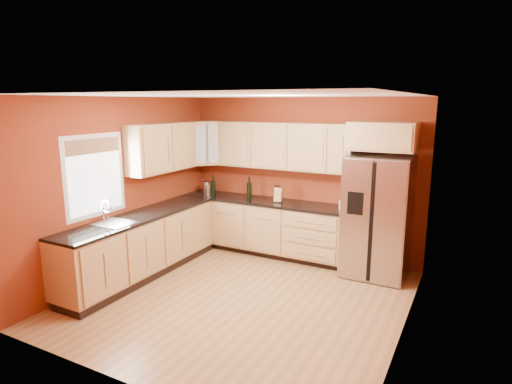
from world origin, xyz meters
TOP-DOWN VIEW (x-y plane):
  - floor at (0.00, 0.00)m, footprint 4.00×4.00m
  - ceiling at (0.00, 0.00)m, footprint 4.00×4.00m
  - wall_back at (0.00, 2.00)m, footprint 4.00×0.04m
  - wall_front at (0.00, -2.00)m, footprint 4.00×0.04m
  - wall_left at (-2.00, 0.00)m, footprint 0.04×4.00m
  - wall_right at (2.00, 0.00)m, footprint 0.04×4.00m
  - base_cabinets_back at (-0.55, 1.70)m, footprint 2.90×0.60m
  - base_cabinets_left at (-1.70, 0.00)m, footprint 0.60×2.80m
  - countertop_back at (-0.55, 1.69)m, footprint 2.90×0.62m
  - countertop_left at (-1.69, 0.00)m, footprint 0.62×2.80m
  - upper_cabinets_back at (-0.25, 1.83)m, footprint 2.30×0.33m
  - upper_cabinets_left at (-1.83, 0.72)m, footprint 0.33×1.35m
  - corner_upper_cabinet at (-1.67, 1.67)m, footprint 0.67×0.67m
  - over_fridge_cabinet at (1.35, 1.70)m, footprint 0.92×0.60m
  - refrigerator at (1.35, 1.62)m, footprint 0.90×0.75m
  - window at (-1.98, -0.50)m, footprint 0.03×0.90m
  - sink_faucet at (-1.69, -0.50)m, footprint 0.50×0.42m
  - canister_left at (-1.67, 1.68)m, footprint 0.14×0.14m
  - canister_right at (-1.59, 1.64)m, footprint 0.12×0.12m
  - wine_bottle_a at (-1.50, 1.63)m, footprint 0.10×0.10m
  - wine_bottle_b at (-0.83, 1.73)m, footprint 0.09×0.09m
  - knife_block at (-0.27, 1.70)m, footprint 0.14×0.13m
  - soap_dispenser at (0.80, 1.65)m, footprint 0.07×0.07m

SIDE VIEW (x-z plane):
  - floor at x=0.00m, z-range 0.00..0.00m
  - base_cabinets_back at x=-0.55m, z-range 0.00..0.88m
  - base_cabinets_left at x=-1.70m, z-range 0.00..0.88m
  - refrigerator at x=1.35m, z-range 0.00..1.78m
  - countertop_back at x=-0.55m, z-range 0.88..0.92m
  - countertop_left at x=-1.69m, z-range 0.88..0.92m
  - canister_right at x=-1.59m, z-range 0.92..1.11m
  - soap_dispenser at x=0.80m, z-range 0.92..1.11m
  - canister_left at x=-1.67m, z-range 0.92..1.14m
  - knife_block at x=-0.27m, z-range 0.92..1.15m
  - sink_faucet at x=-1.69m, z-range 0.92..1.22m
  - wine_bottle_a at x=-1.50m, z-range 0.92..1.27m
  - wine_bottle_b at x=-0.83m, z-range 0.92..1.28m
  - wall_back at x=0.00m, z-range 0.00..2.60m
  - wall_front at x=0.00m, z-range 0.00..2.60m
  - wall_left at x=-2.00m, z-range 0.00..2.60m
  - wall_right at x=2.00m, z-range 0.00..2.60m
  - window at x=-1.98m, z-range 1.05..2.05m
  - upper_cabinets_back at x=-0.25m, z-range 1.45..2.20m
  - upper_cabinets_left at x=-1.83m, z-range 1.45..2.20m
  - corner_upper_cabinet at x=-1.67m, z-range 1.45..2.20m
  - over_fridge_cabinet at x=1.35m, z-range 1.85..2.25m
  - ceiling at x=0.00m, z-range 2.60..2.60m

